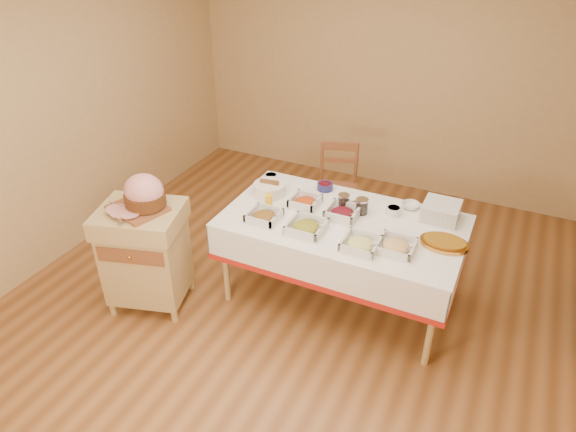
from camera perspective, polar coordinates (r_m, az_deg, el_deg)
The scene contains 22 objects.
room_shell at distance 3.53m, azimuth 0.35°, elevation 5.79°, with size 5.00×5.00×5.00m.
dining_table at distance 4.03m, azimuth 6.02°, elevation -2.40°, with size 1.82×1.02×0.76m.
butcher_cart at distance 4.18m, azimuth -15.56°, elevation -3.80°, with size 0.74×0.67×0.88m.
dining_chair at distance 5.05m, azimuth 5.50°, elevation 3.17°, with size 0.49×0.48×0.87m.
ham_on_board at distance 3.92m, azimuth -15.78°, elevation 2.26°, with size 0.43×0.41×0.28m.
serving_dish_a at distance 3.91m, azimuth -2.68°, elevation -0.01°, with size 0.24×0.23×0.10m.
serving_dish_b at distance 3.77m, azimuth 2.04°, elevation -1.22°, with size 0.26×0.26×0.11m.
serving_dish_c at distance 3.62m, azimuth 8.06°, elevation -3.09°, with size 0.25×0.25×0.10m.
serving_dish_d at distance 3.65m, azimuth 11.93°, elevation -3.28°, with size 0.25×0.25×0.09m.
serving_dish_e at distance 4.09m, azimuth 1.90°, elevation 1.61°, with size 0.23×0.22×0.11m.
serving_dish_f at distance 3.96m, azimuth 6.08°, elevation 0.39°, with size 0.25×0.24×0.11m.
small_bowl_left at distance 4.48m, azimuth -1.90°, elevation 4.36°, with size 0.12×0.12×0.05m.
small_bowl_mid at distance 4.34m, azimuth 4.14°, elevation 3.34°, with size 0.14×0.14×0.06m.
small_bowl_right at distance 4.06m, azimuth 11.65°, elevation 0.61°, with size 0.12×0.12×0.06m.
bowl_white_imported at distance 4.21m, azimuth 6.81°, elevation 2.02°, with size 0.15×0.15×0.04m, color silver.
bowl_small_imported at distance 4.18m, azimuth 13.48°, elevation 1.13°, with size 0.14×0.14×0.04m, color silver.
preserve_jar_left at distance 4.07m, azimuth 6.19°, elevation 1.55°, with size 0.09×0.09×0.12m.
preserve_jar_right at distance 4.01m, azimuth 8.20°, elevation 1.00°, with size 0.10×0.10×0.13m.
mustard_bottle at distance 4.00m, azimuth -2.14°, elevation 1.58°, with size 0.06×0.06×0.18m.
bread_basket at distance 4.25m, azimuth -2.05°, elevation 3.06°, with size 0.27×0.27×0.12m.
plate_stack at distance 4.07m, azimuth 16.65°, elevation 0.54°, with size 0.27×0.27×0.13m.
brass_platter at distance 3.79m, azimuth 16.98°, elevation -2.87°, with size 0.35×0.25×0.05m.
Camera 1 is at (1.35, -2.88, 2.83)m, focal length 32.00 mm.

